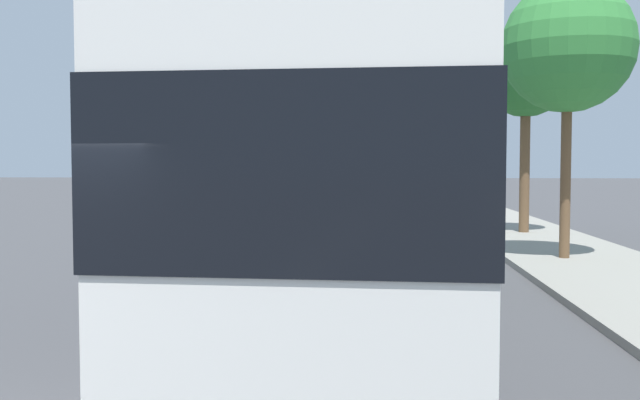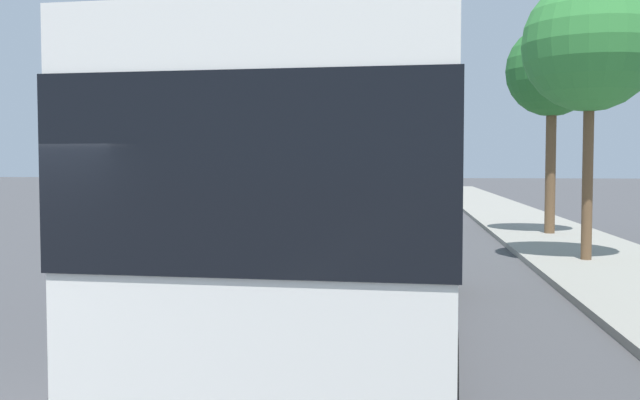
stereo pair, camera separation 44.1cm
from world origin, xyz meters
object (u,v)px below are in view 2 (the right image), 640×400
Objects in this scene: car_far_distant at (395,208)px; roadside_tree_far_block at (552,72)px; coach_bus at (356,198)px; roadside_tree_mid_block at (590,45)px; car_side_street at (390,190)px.

roadside_tree_far_block is (-3.13, -4.98, 4.58)m from car_far_distant.
car_far_distant is at bearing 1.91° from coach_bus.
car_far_distant is at bearing 25.84° from roadside_tree_mid_block.
coach_bus is 1.65× the size of roadside_tree_far_block.
roadside_tree_mid_block reaches higher than car_side_street.
roadside_tree_far_block is (13.85, -5.26, 3.35)m from coach_bus.
roadside_tree_mid_block is (-9.44, -4.57, 4.39)m from car_far_distant.
car_far_distant is (16.97, -0.28, -1.22)m from coach_bus.
roadside_tree_far_block reaches higher than car_side_street.
car_far_distant is 0.61× the size of roadside_tree_mid_block.
roadside_tree_far_block is at bearing -126.06° from car_far_distant.
roadside_tree_mid_block is at bearing -158.10° from car_far_distant.
car_side_street is 21.44m from roadside_tree_far_block.
roadside_tree_mid_block is at bearing -165.47° from car_side_street.
coach_bus is at bearing -175.94° from car_side_street.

